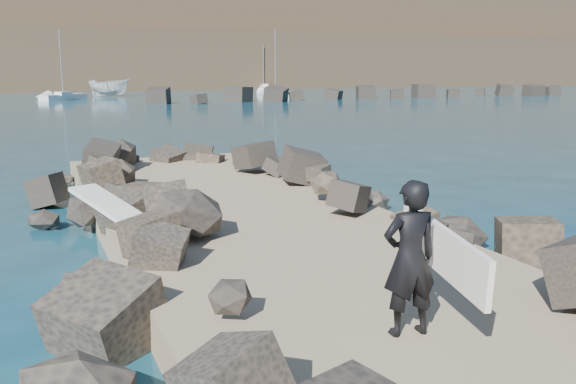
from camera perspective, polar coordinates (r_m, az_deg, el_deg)
name	(u,v)px	position (r m, az deg, el deg)	size (l,w,h in m)	color
ground	(269,257)	(12.90, -1.70, -5.76)	(800.00, 800.00, 0.00)	#0F384C
jetty	(310,271)	(11.05, 1.99, -7.04)	(6.00, 26.00, 0.60)	#8C7759
riprap_left	(133,272)	(10.66, -13.60, -6.91)	(2.60, 22.00, 1.00)	black
riprap_right	(435,236)	(12.82, 12.98, -3.84)	(2.60, 22.00, 1.00)	black
breakwater_secondary	(381,94)	(77.39, 8.25, 8.64)	(52.00, 4.00, 1.20)	black
headland	(77,16)	(172.59, -18.21, 14.62)	(360.00, 140.00, 32.00)	#2D4919
surfboard_resting	(114,214)	(12.38, -15.20, -1.90)	(0.58, 2.33, 0.08)	white
boat_imported	(109,88)	(86.15, -15.59, 8.93)	(2.17, 5.78, 2.23)	silver
surfer_with_board	(414,257)	(7.69, 11.17, -5.70)	(1.05, 2.30, 1.87)	black
sailboat_d	(276,93)	(85.52, -1.11, 8.80)	(1.90, 7.20, 8.59)	silver
sailboat_f	(264,87)	(107.76, -2.19, 9.27)	(2.57, 6.17, 7.38)	silver
sailboat_b	(63,97)	(78.29, -19.34, 7.98)	(5.55, 5.78, 7.98)	silver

